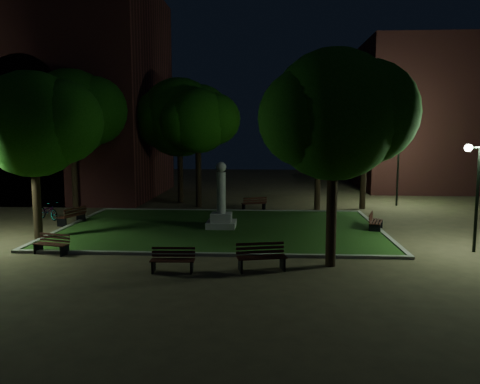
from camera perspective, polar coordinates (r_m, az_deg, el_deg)
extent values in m
plane|color=#4A3D28|center=(21.02, -2.84, -5.61)|extent=(80.00, 80.00, 0.00)
cube|color=#234516|center=(22.95, -2.29, -4.41)|extent=(15.00, 10.00, 0.08)
cube|color=slate|center=(18.01, -3.93, -7.59)|extent=(15.40, 0.20, 0.12)
cube|color=slate|center=(27.94, -1.24, -2.28)|extent=(15.40, 0.20, 0.12)
cube|color=slate|center=(24.88, -20.03, -3.89)|extent=(0.20, 10.00, 0.12)
cube|color=slate|center=(23.45, 16.58, -4.41)|extent=(0.20, 10.00, 0.12)
cube|color=gray|center=(22.91, -2.29, -3.94)|extent=(1.40, 1.40, 0.30)
cube|color=gray|center=(22.85, -2.30, -3.08)|extent=(1.00, 1.00, 0.40)
cylinder|color=gray|center=(22.67, -2.31, -0.10)|extent=(0.44, 0.44, 2.00)
sphere|color=gray|center=(22.54, -2.33, 3.06)|extent=(0.50, 0.50, 0.50)
cube|color=#4F1F1E|center=(39.03, -24.92, 10.71)|extent=(20.00, 12.00, 15.00)
cube|color=black|center=(33.57, -23.68, 4.61)|extent=(5.00, 3.00, 7.00)
cylinder|color=black|center=(33.63, -23.98, 10.58)|extent=(5.00, 3.00, 5.00)
plane|color=red|center=(34.64, -22.78, 4.72)|extent=(6.30, 0.00, 6.30)
cube|color=#4F1F1E|center=(43.35, 25.02, 8.29)|extent=(16.00, 10.00, 12.00)
cylinder|color=black|center=(22.11, -23.54, -0.74)|extent=(0.36, 0.36, 3.67)
sphere|color=#164D0C|center=(21.93, -23.96, 7.56)|extent=(4.53, 4.53, 4.53)
sphere|color=#164D0C|center=(21.62, -21.04, 7.97)|extent=(3.62, 3.62, 3.62)
sphere|color=#164D0C|center=(22.10, -26.41, 7.16)|extent=(3.40, 3.40, 3.40)
cylinder|color=black|center=(29.52, -5.08, 2.21)|extent=(0.36, 0.36, 4.21)
sphere|color=#164D0C|center=(29.42, -5.15, 8.66)|extent=(4.05, 4.05, 4.05)
sphere|color=#164D0C|center=(29.49, -3.13, 8.87)|extent=(3.24, 3.24, 3.24)
sphere|color=#164D0C|center=(29.26, -6.82, 8.45)|extent=(3.03, 3.03, 3.03)
cylinder|color=black|center=(28.81, 9.47, 2.32)|extent=(0.36, 0.36, 4.52)
sphere|color=#164D0C|center=(28.73, 9.62, 9.47)|extent=(4.42, 4.42, 4.42)
sphere|color=#164D0C|center=(29.07, 11.78, 9.59)|extent=(3.54, 3.54, 3.54)
sphere|color=#164D0C|center=(28.35, 7.88, 9.33)|extent=(3.31, 3.31, 3.31)
cylinder|color=black|center=(29.73, 14.79, 1.68)|extent=(0.36, 0.36, 3.85)
sphere|color=#164D0C|center=(29.61, 14.98, 7.76)|extent=(4.08, 4.08, 4.08)
sphere|color=#164D0C|center=(30.02, 16.84, 7.88)|extent=(3.26, 3.26, 3.26)
sphere|color=#164D0C|center=(29.16, 13.51, 7.63)|extent=(3.06, 3.06, 3.06)
cylinder|color=black|center=(16.58, 11.10, -2.29)|extent=(0.36, 0.36, 3.91)
sphere|color=#164D0C|center=(16.37, 11.38, 9.19)|extent=(4.49, 4.49, 4.49)
sphere|color=#164D0C|center=(16.76, 15.15, 9.37)|extent=(3.59, 3.59, 3.59)
sphere|color=#164D0C|center=(15.97, 8.29, 8.95)|extent=(3.37, 3.37, 3.37)
cylinder|color=black|center=(30.56, -19.54, 2.13)|extent=(0.36, 0.36, 4.36)
sphere|color=#164D0C|center=(30.49, -19.83, 9.14)|extent=(5.20, 5.20, 5.20)
sphere|color=#164D0C|center=(30.20, -17.39, 9.45)|extent=(4.16, 4.16, 4.16)
sphere|color=#164D0C|center=(30.64, -21.86, 8.86)|extent=(3.90, 3.90, 3.90)
cylinder|color=black|center=(31.70, -7.28, 2.44)|extent=(0.36, 0.36, 4.13)
sphere|color=#164D0C|center=(31.61, -7.39, 9.01)|extent=(5.22, 5.22, 5.22)
sphere|color=#164D0C|center=(31.60, -4.97, 9.22)|extent=(4.18, 4.18, 4.18)
sphere|color=#164D0C|center=(31.53, -9.37, 8.79)|extent=(3.91, 3.91, 3.91)
cylinder|color=black|center=(20.37, 26.92, -0.95)|extent=(0.12, 0.12, 4.09)
cylinder|color=black|center=(20.21, 27.25, 4.80)|extent=(0.90, 0.08, 0.08)
sphere|color=#D8FFD8|center=(20.04, 26.07, 4.85)|extent=(0.28, 0.28, 0.28)
cylinder|color=black|center=(34.61, -21.55, 2.13)|extent=(0.12, 0.12, 3.81)
cylinder|color=black|center=(34.51, -21.70, 5.28)|extent=(0.90, 0.08, 0.08)
sphere|color=#D8FFD8|center=(34.71, -22.38, 5.25)|extent=(0.28, 0.28, 0.28)
sphere|color=#D8FFD8|center=(34.32, -21.02, 5.30)|extent=(0.28, 0.28, 0.28)
cylinder|color=black|center=(31.63, 18.68, 2.30)|extent=(0.12, 0.12, 4.33)
cylinder|color=black|center=(31.53, 18.83, 6.22)|extent=(0.90, 0.08, 0.08)
sphere|color=#D8FFD8|center=(31.42, 18.04, 6.25)|extent=(0.28, 0.28, 0.28)
sphere|color=#D8FFD8|center=(31.65, 19.62, 6.19)|extent=(0.28, 0.28, 0.28)
cube|color=black|center=(16.18, -10.50, -8.88)|extent=(0.08, 0.51, 0.41)
cube|color=black|center=(15.98, -5.90, -9.00)|extent=(0.08, 0.51, 0.41)
cube|color=#33150E|center=(15.82, -8.34, -8.41)|extent=(1.48, 0.15, 0.04)
cube|color=#33150E|center=(15.94, -8.27, -8.29)|extent=(1.48, 0.15, 0.04)
cube|color=#33150E|center=(16.06, -8.20, -8.17)|extent=(1.48, 0.15, 0.04)
cube|color=#33150E|center=(16.19, -8.12, -8.05)|extent=(1.48, 0.15, 0.04)
cube|color=#33150E|center=(16.22, -8.10, -7.68)|extent=(1.48, 0.12, 0.09)
cube|color=#33150E|center=(16.18, -8.11, -7.24)|extent=(1.48, 0.12, 0.09)
cube|color=#33150E|center=(16.15, -8.12, -6.80)|extent=(1.48, 0.12, 0.09)
cube|color=black|center=(15.96, 0.05, -8.88)|extent=(0.19, 0.58, 0.46)
cube|color=black|center=(16.26, 5.21, -8.61)|extent=(0.19, 0.58, 0.46)
cube|color=#33150E|center=(15.81, 2.84, -8.14)|extent=(1.65, 0.47, 0.04)
cube|color=#33150E|center=(15.95, 2.72, -8.00)|extent=(1.65, 0.47, 0.04)
cube|color=#33150E|center=(16.09, 2.61, -7.87)|extent=(1.65, 0.47, 0.04)
cube|color=#33150E|center=(16.23, 2.50, -7.73)|extent=(1.65, 0.47, 0.04)
cube|color=#33150E|center=(16.26, 2.46, -7.32)|extent=(1.65, 0.44, 0.10)
cube|color=#33150E|center=(16.23, 2.46, -6.82)|extent=(1.65, 0.44, 0.10)
cube|color=#33150E|center=(16.19, 2.46, -6.32)|extent=(1.65, 0.44, 0.10)
cube|color=black|center=(20.02, -23.36, -6.28)|extent=(0.17, 0.48, 0.38)
cube|color=black|center=(19.25, -20.61, -6.67)|extent=(0.17, 0.48, 0.38)
cube|color=#33150E|center=(19.44, -22.40, -6.01)|extent=(1.37, 0.43, 0.03)
cube|color=#33150E|center=(19.53, -22.17, -5.94)|extent=(1.37, 0.43, 0.03)
cube|color=#33150E|center=(19.62, -21.94, -5.87)|extent=(1.37, 0.43, 0.03)
cube|color=#33150E|center=(19.71, -21.71, -5.80)|extent=(1.37, 0.43, 0.03)
cube|color=#33150E|center=(19.73, -21.63, -5.53)|extent=(1.36, 0.40, 0.08)
cube|color=#33150E|center=(19.71, -21.64, -5.18)|extent=(1.36, 0.40, 0.08)
cube|color=#33150E|center=(19.68, -21.66, -4.83)|extent=(1.36, 0.40, 0.08)
cube|color=black|center=(26.07, -18.81, -2.98)|extent=(0.55, 0.23, 0.45)
cube|color=black|center=(25.02, -20.90, -3.49)|extent=(0.55, 0.23, 0.45)
cube|color=#33150E|center=(25.65, -20.23, -2.68)|extent=(0.58, 1.57, 0.04)
cube|color=#33150E|center=(25.56, -19.99, -2.70)|extent=(0.58, 1.57, 0.04)
cube|color=#33150E|center=(25.46, -19.75, -2.73)|extent=(0.58, 1.57, 0.04)
cube|color=#33150E|center=(25.37, -19.51, -2.75)|extent=(0.58, 1.57, 0.04)
cube|color=#33150E|center=(25.31, -19.42, -2.54)|extent=(0.55, 1.56, 0.10)
cube|color=#33150E|center=(25.29, -19.43, -2.22)|extent=(0.55, 1.56, 0.10)
cube|color=#33150E|center=(25.27, -19.44, -1.90)|extent=(0.55, 1.56, 0.10)
cube|color=black|center=(22.80, 16.08, -4.33)|extent=(0.52, 0.22, 0.42)
cube|color=black|center=(24.12, 16.37, -3.72)|extent=(0.52, 0.22, 0.42)
cube|color=#33150E|center=(23.40, 16.77, -3.51)|extent=(0.55, 1.50, 0.04)
cube|color=#33150E|center=(23.41, 16.44, -3.49)|extent=(0.55, 1.50, 0.04)
cube|color=#33150E|center=(23.42, 16.11, -3.47)|extent=(0.55, 1.50, 0.04)
cube|color=#33150E|center=(23.43, 15.78, -3.46)|extent=(0.55, 1.50, 0.04)
cube|color=#33150E|center=(23.42, 15.65, -3.22)|extent=(0.52, 1.49, 0.09)
cube|color=#33150E|center=(23.40, 15.66, -2.89)|extent=(0.52, 1.49, 0.09)
cube|color=#33150E|center=(23.38, 15.67, -2.57)|extent=(0.52, 1.49, 0.09)
cube|color=black|center=(28.66, 2.91, -1.75)|extent=(0.23, 0.50, 0.41)
cube|color=black|center=(28.25, 0.45, -1.88)|extent=(0.23, 0.50, 0.41)
cube|color=#33150E|center=(28.61, 1.56, -1.33)|extent=(1.41, 0.60, 0.04)
cube|color=#33150E|center=(28.49, 1.64, -1.37)|extent=(1.41, 0.60, 0.04)
cube|color=#33150E|center=(28.37, 1.73, -1.41)|extent=(1.41, 0.60, 0.04)
cube|color=#33150E|center=(28.25, 1.81, -1.45)|extent=(1.41, 0.60, 0.04)
cube|color=#33150E|center=(28.18, 1.85, -1.28)|extent=(1.40, 0.57, 0.09)
cube|color=#33150E|center=(28.16, 1.85, -1.02)|extent=(1.40, 0.57, 0.09)
cube|color=#33150E|center=(28.14, 1.85, -0.75)|extent=(1.40, 0.57, 0.09)
imported|color=black|center=(27.39, -22.35, -2.11)|extent=(1.87, 1.58, 0.96)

